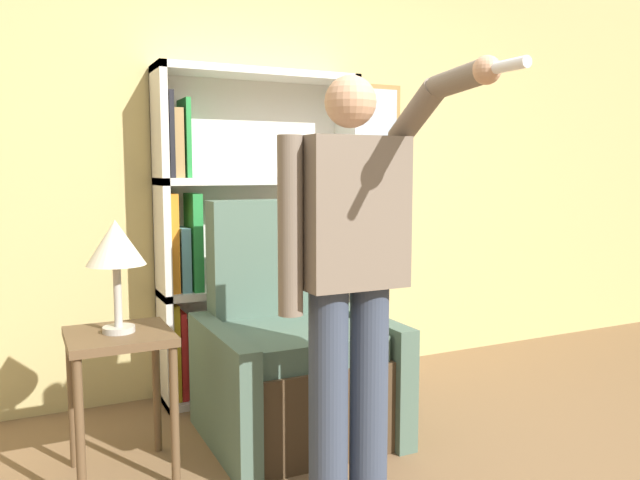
{
  "coord_description": "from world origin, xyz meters",
  "views": [
    {
      "loc": [
        -1.49,
        -1.53,
        1.3
      ],
      "look_at": [
        -0.35,
        0.83,
        1.01
      ],
      "focal_mm": 35.0,
      "sensor_mm": 36.0,
      "label": 1
    }
  ],
  "objects_px": {
    "armchair": "(292,361)",
    "person_standing": "(351,270)",
    "side_table": "(120,360)",
    "table_lamp": "(116,247)",
    "bookcase": "(242,241)"
  },
  "relations": [
    {
      "from": "armchair",
      "to": "person_standing",
      "type": "relative_size",
      "value": 0.7
    },
    {
      "from": "side_table",
      "to": "table_lamp",
      "type": "xyz_separation_m",
      "value": [
        -0.0,
        -0.0,
        0.48
      ]
    },
    {
      "from": "bookcase",
      "to": "table_lamp",
      "type": "height_order",
      "value": "bookcase"
    },
    {
      "from": "bookcase",
      "to": "person_standing",
      "type": "bearing_deg",
      "value": -91.96
    },
    {
      "from": "armchair",
      "to": "table_lamp",
      "type": "distance_m",
      "value": 1.04
    },
    {
      "from": "person_standing",
      "to": "side_table",
      "type": "relative_size",
      "value": 2.63
    },
    {
      "from": "table_lamp",
      "to": "person_standing",
      "type": "bearing_deg",
      "value": -40.37
    },
    {
      "from": "armchair",
      "to": "table_lamp",
      "type": "relative_size",
      "value": 2.44
    },
    {
      "from": "armchair",
      "to": "table_lamp",
      "type": "bearing_deg",
      "value": -172.62
    },
    {
      "from": "bookcase",
      "to": "table_lamp",
      "type": "xyz_separation_m",
      "value": [
        -0.8,
        -0.75,
        0.09
      ]
    },
    {
      "from": "bookcase",
      "to": "person_standing",
      "type": "distance_m",
      "value": 1.39
    },
    {
      "from": "table_lamp",
      "to": "side_table",
      "type": "bearing_deg",
      "value": 45.0
    },
    {
      "from": "bookcase",
      "to": "table_lamp",
      "type": "bearing_deg",
      "value": -136.89
    },
    {
      "from": "bookcase",
      "to": "side_table",
      "type": "relative_size",
      "value": 2.96
    },
    {
      "from": "armchair",
      "to": "side_table",
      "type": "bearing_deg",
      "value": -172.62
    }
  ]
}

